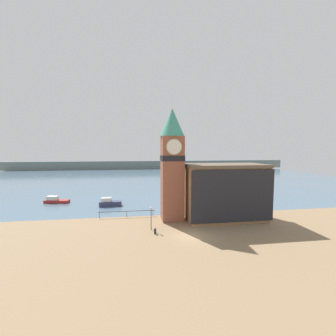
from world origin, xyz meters
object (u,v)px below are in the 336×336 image
clock_tower (172,161)px  boat_near (110,203)px  pier_building (225,192)px  boat_far (56,200)px  lamp_post (151,214)px  mooring_bollard_near (155,231)px

clock_tower → boat_near: (-11.65, 10.96, -9.34)m
pier_building → boat_near: (-20.68, 12.06, -4.11)m
boat_far → lamp_post: size_ratio=1.60×
pier_building → boat_near: bearing=149.8°
pier_building → clock_tower: bearing=173.1°
boat_near → lamp_post: (7.70, -15.49, 1.79)m
boat_near → boat_far: (-12.43, 4.74, -0.13)m
clock_tower → boat_near: size_ratio=4.09×
pier_building → boat_near: pier_building is taller
lamp_post → boat_far: bearing=134.9°
clock_tower → boat_near: 18.52m
mooring_bollard_near → clock_tower: bearing=61.0°
pier_building → lamp_post: bearing=-165.2°
boat_near → lamp_post: 17.39m
lamp_post → pier_building: bearing=14.8°
pier_building → mooring_bollard_near: size_ratio=16.29×
boat_far → lamp_post: lamp_post is taller
clock_tower → mooring_bollard_near: clock_tower is taller
boat_far → lamp_post: bearing=-33.9°
pier_building → mooring_bollard_near: bearing=-157.4°
pier_building → boat_far: bearing=153.1°
boat_far → mooring_bollard_near: size_ratio=6.71×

